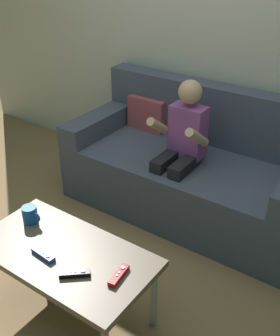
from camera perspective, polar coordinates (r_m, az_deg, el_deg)
name	(u,v)px	position (r m, az deg, el deg)	size (l,w,h in m)	color
ground_plane	(78,283)	(2.53, -8.57, -15.49)	(9.85, 9.85, 0.00)	olive
wall_back	(209,22)	(3.05, 9.60, 19.38)	(4.93, 0.05, 2.50)	beige
couch	(191,169)	(2.98, 7.10, -0.21)	(1.74, 0.80, 0.86)	#474C60
person_seated_on_couch	(180,146)	(2.71, 5.61, 3.02)	(0.33, 0.40, 0.99)	black
coffee_table	(65,258)	(2.11, -10.41, -12.17)	(0.91, 0.48, 0.43)	brown
game_remote_black_near_edge	(75,274)	(1.95, -9.03, -14.26)	(0.13, 0.12, 0.03)	black
game_remote_red_center	(119,275)	(1.92, -2.95, -14.60)	(0.05, 0.14, 0.03)	red
game_remote_blue_far_corner	(43,255)	(2.07, -13.25, -11.60)	(0.14, 0.05, 0.03)	blue
coffee_mug	(30,215)	(2.28, -14.97, -6.27)	(0.12, 0.08, 0.10)	#1959B2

